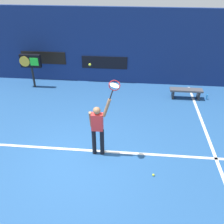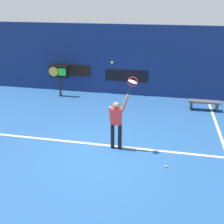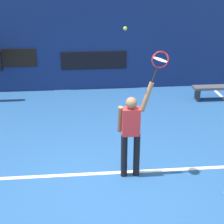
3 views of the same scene
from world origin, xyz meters
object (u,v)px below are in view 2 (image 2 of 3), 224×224
at_px(tennis_racket, 132,83).
at_px(tennis_ball, 112,63).
at_px(court_bench, 204,103).
at_px(scoreboard_clock, 59,73).
at_px(spare_ball, 166,166).
at_px(tennis_player, 116,121).

relative_size(tennis_racket, tennis_ball, 9.21).
height_order(tennis_racket, court_bench, tennis_racket).
xyz_separation_m(tennis_racket, tennis_ball, (-0.63, 0.00, 0.59)).
bearing_deg(tennis_ball, court_bench, 49.62).
height_order(tennis_ball, scoreboard_clock, tennis_ball).
bearing_deg(spare_ball, tennis_racket, 146.24).
height_order(tennis_ball, spare_ball, tennis_ball).
distance_m(tennis_racket, court_bench, 5.30).
bearing_deg(scoreboard_clock, tennis_player, -50.29).
xyz_separation_m(scoreboard_clock, spare_ball, (5.46, -5.35, -1.19)).
distance_m(tennis_player, tennis_ball, 1.94).
height_order(tennis_racket, tennis_ball, tennis_ball).
xyz_separation_m(tennis_player, spare_ball, (1.69, -0.81, -0.98)).
bearing_deg(tennis_player, scoreboard_clock, 129.71).
bearing_deg(scoreboard_clock, court_bench, -4.21).
relative_size(tennis_player, tennis_racket, 3.16).
height_order(tennis_player, tennis_ball, tennis_ball).
relative_size(tennis_ball, spare_ball, 1.00).
relative_size(tennis_player, court_bench, 1.41).
height_order(tennis_ball, court_bench, tennis_ball).
bearing_deg(court_bench, scoreboard_clock, 175.79).
bearing_deg(scoreboard_clock, tennis_ball, -51.38).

